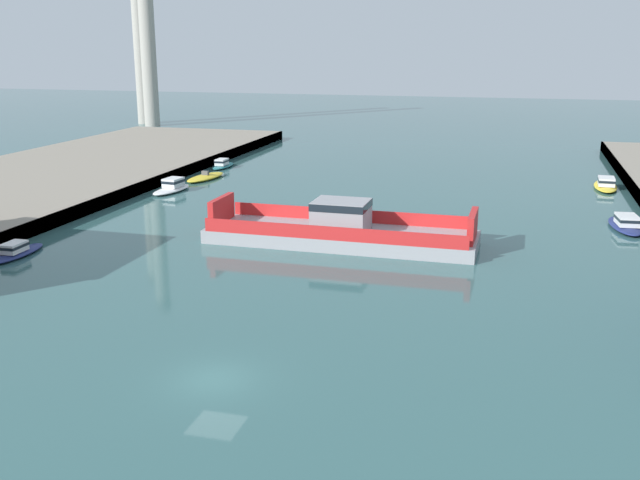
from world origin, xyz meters
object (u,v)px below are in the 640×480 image
at_px(moored_boat_upstream_b, 223,164).
at_px(smokestack_distant_b, 146,19).
at_px(chain_ferry, 341,231).
at_px(moored_boat_mid_right, 205,177).
at_px(moored_boat_far_right, 626,224).
at_px(smokestack_distant_a, 140,31).
at_px(moored_boat_near_left, 172,187).
at_px(moored_boat_near_right, 606,184).
at_px(moored_boat_upstream_a, 17,251).

relative_size(moored_boat_upstream_b, smokestack_distant_b, 0.15).
height_order(chain_ferry, moored_boat_mid_right, chain_ferry).
relative_size(chain_ferry, moored_boat_far_right, 2.99).
xyz_separation_m(chain_ferry, smokestack_distant_a, (-60.94, 79.98, 17.30)).
height_order(chain_ferry, smokestack_distant_b, smokestack_distant_b).
relative_size(moored_boat_near_left, moored_boat_near_right, 0.85).
distance_m(moored_boat_near_left, moored_boat_mid_right, 8.01).
height_order(moored_boat_upstream_a, moored_boat_upstream_b, moored_boat_upstream_b).
relative_size(moored_boat_far_right, moored_boat_upstream_b, 1.31).
bearing_deg(chain_ferry, smokestack_distant_b, 126.99).
xyz_separation_m(chain_ferry, moored_boat_upstream_a, (-23.44, -10.42, -0.65)).
xyz_separation_m(moored_boat_near_right, moored_boat_far_right, (-0.20, -19.54, -0.00)).
relative_size(moored_boat_upstream_a, moored_boat_upstream_b, 1.03).
height_order(moored_boat_near_right, moored_boat_upstream_a, moored_boat_near_right).
height_order(moored_boat_upstream_a, smokestack_distant_a, smokestack_distant_a).
relative_size(smokestack_distant_a, smokestack_distant_b, 0.89).
bearing_deg(moored_boat_upstream_b, chain_ferry, -53.48).
height_order(moored_boat_near_right, moored_boat_mid_right, moored_boat_near_right).
height_order(moored_boat_near_left, moored_boat_mid_right, moored_boat_near_left).
bearing_deg(moored_boat_upstream_a, moored_boat_near_right, 41.30).
bearing_deg(smokestack_distant_b, moored_boat_near_left, -60.45).
bearing_deg(smokestack_distant_a, moored_boat_near_right, -30.13).
bearing_deg(chain_ferry, moored_boat_upstream_b, 126.52).
distance_m(moored_boat_near_right, moored_boat_upstream_a, 62.61).
relative_size(moored_boat_mid_right, moored_boat_far_right, 1.02).
relative_size(chain_ferry, smokestack_distant_a, 0.64).
xyz_separation_m(moored_boat_upstream_a, moored_boat_upstream_b, (-0.70, 43.00, 0.02)).
xyz_separation_m(moored_boat_near_right, moored_boat_upstream_b, (-47.73, 1.67, -0.04)).
bearing_deg(moored_boat_upstream_b, moored_boat_upstream_a, -89.07).
xyz_separation_m(chain_ferry, moored_boat_near_right, (23.60, 30.91, -0.59)).
relative_size(moored_boat_near_right, moored_boat_mid_right, 1.04).
bearing_deg(moored_boat_near_right, moored_boat_upstream_a, -138.70).
xyz_separation_m(moored_boat_near_left, moored_boat_mid_right, (0.48, 7.99, -0.28)).
xyz_separation_m(moored_boat_far_right, smokestack_distant_a, (-84.34, 68.61, 17.89)).
distance_m(moored_boat_upstream_b, smokestack_distant_b, 58.30).
height_order(moored_boat_near_right, moored_boat_upstream_b, moored_boat_near_right).
xyz_separation_m(smokestack_distant_a, smokestack_distant_b, (3.60, -3.85, 2.08)).
bearing_deg(moored_boat_far_right, moored_boat_near_left, 173.98).
xyz_separation_m(moored_boat_near_right, smokestack_distant_b, (-80.94, 45.22, 19.97)).
height_order(moored_boat_mid_right, moored_boat_upstream_b, moored_boat_upstream_b).
xyz_separation_m(moored_boat_near_right, moored_boat_upstream_a, (-47.03, -41.33, -0.06)).
height_order(moored_boat_far_right, smokestack_distant_b, smokestack_distant_b).
bearing_deg(chain_ferry, moored_boat_upstream_a, -156.04).
distance_m(chain_ferry, moored_boat_mid_right, 33.43).
bearing_deg(moored_boat_near_left, smokestack_distant_a, 120.51).
relative_size(moored_boat_mid_right, moored_boat_upstream_a, 1.30).
height_order(moored_boat_near_right, smokestack_distant_a, smokestack_distant_a).
bearing_deg(chain_ferry, moored_boat_near_right, 52.64).
distance_m(moored_boat_far_right, moored_boat_upstream_b, 52.05).
xyz_separation_m(chain_ferry, moored_boat_upstream_b, (-24.13, 32.59, -0.63)).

